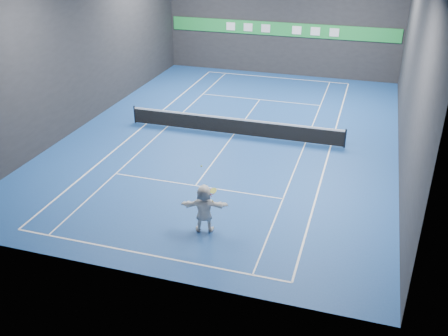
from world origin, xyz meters
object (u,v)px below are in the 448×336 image
(tennis_ball, at_px, (201,166))
(tennis_racket, at_px, (213,193))
(tennis_net, at_px, (234,126))
(player, at_px, (204,208))

(tennis_ball, xyz_separation_m, tennis_racket, (0.48, -0.13, -1.00))
(tennis_ball, height_order, tennis_racket, tennis_ball)
(tennis_ball, xyz_separation_m, tennis_net, (-1.47, 9.57, -2.19))
(player, xyz_separation_m, tennis_net, (-1.60, 9.74, -0.47))
(tennis_ball, height_order, tennis_net, tennis_ball)
(player, relative_size, tennis_ball, 30.88)
(tennis_ball, distance_m, tennis_racket, 1.11)
(tennis_net, bearing_deg, player, -80.64)
(player, bearing_deg, tennis_ball, -65.41)
(player, height_order, tennis_net, player)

